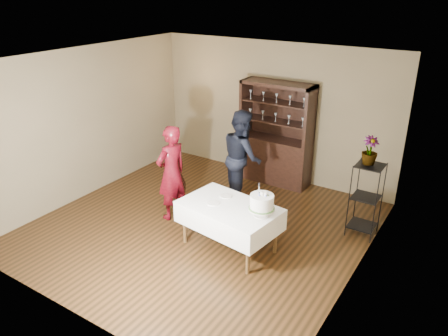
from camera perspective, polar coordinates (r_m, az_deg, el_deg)
The scene contains 14 objects.
floor at distance 7.27m, azimuth -2.98°, elevation -7.58°, with size 5.00×5.00×0.00m, color black.
ceiling at distance 6.32m, azimuth -3.50°, elevation 13.92°, with size 5.00×5.00×0.00m, color white.
back_wall at distance 8.72m, azimuth 6.49°, elevation 7.34°, with size 5.00×0.02×2.70m, color brown.
wall_left at distance 8.32m, azimuth -17.42°, elevation 5.63°, with size 0.02×5.00×2.70m, color brown.
wall_right at distance 5.69m, azimuth 17.70°, elevation -2.57°, with size 0.02×5.00×2.70m, color brown.
china_hutch at distance 8.64m, azimuth 6.73°, elevation 2.38°, with size 1.40×0.48×2.00m.
plant_etagere at distance 7.09m, azimuth 18.04°, elevation -3.63°, with size 0.42×0.42×1.20m.
cake_table at distance 6.45m, azimuth 0.69°, elevation -6.25°, with size 1.54×1.06×0.71m.
woman at distance 7.24m, azimuth -6.86°, elevation -0.62°, with size 0.59×0.39×1.62m, color #370510.
man at distance 7.74m, azimuth 2.37°, elevation 1.49°, with size 0.83×0.64×1.70m, color black.
cake at distance 6.03m, azimuth 4.96°, elevation -4.58°, with size 0.41×0.41×0.51m.
plate_near at distance 6.43m, azimuth -1.40°, elevation -4.59°, with size 0.19×0.19×0.01m, color silver.
plate_far at distance 6.63m, azimuth 0.29°, elevation -3.67°, with size 0.18×0.18×0.01m, color silver.
potted_plant at distance 6.83m, azimuth 18.52°, elevation 2.17°, with size 0.24×0.24×0.43m, color #426E34.
Camera 1 is at (3.68, -5.03, 3.73)m, focal length 35.00 mm.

